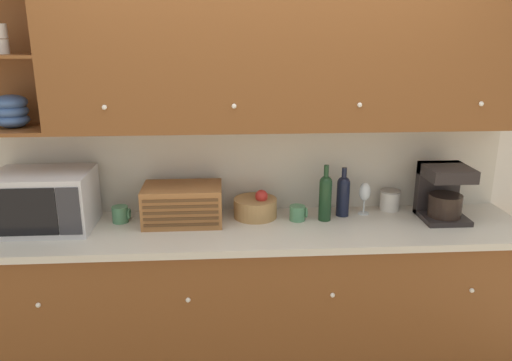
# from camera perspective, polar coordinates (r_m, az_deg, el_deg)

# --- Properties ---
(ground_plane) EXTENTS (24.00, 24.00, 0.00)m
(ground_plane) POSITION_cam_1_polar(r_m,az_deg,el_deg) (3.60, -0.24, -17.06)
(ground_plane) COLOR tan
(wall_back) EXTENTS (5.50, 0.06, 2.60)m
(wall_back) POSITION_cam_1_polar(r_m,az_deg,el_deg) (3.10, -0.30, 3.68)
(wall_back) COLOR silver
(wall_back) RESTS_ON ground_plane
(counter_unit) EXTENTS (3.12, 0.64, 0.92)m
(counter_unit) POSITION_cam_1_polar(r_m,az_deg,el_deg) (3.09, 0.12, -13.12)
(counter_unit) COLOR brown
(counter_unit) RESTS_ON ground_plane
(backsplash_panel) EXTENTS (3.10, 0.01, 0.55)m
(backsplash_panel) POSITION_cam_1_polar(r_m,az_deg,el_deg) (3.09, -0.25, 1.59)
(backsplash_panel) COLOR beige
(backsplash_panel) RESTS_ON counter_unit
(upper_cabinets) EXTENTS (3.10, 0.38, 0.85)m
(upper_cabinets) POSITION_cam_1_polar(r_m,az_deg,el_deg) (2.83, 3.45, 14.45)
(upper_cabinets) COLOR brown
(upper_cabinets) RESTS_ON backsplash_panel
(microwave) EXTENTS (0.53, 0.39, 0.33)m
(microwave) POSITION_cam_1_polar(r_m,az_deg,el_deg) (3.06, -23.04, -2.12)
(microwave) COLOR silver
(microwave) RESTS_ON counter_unit
(mug_blue_second) EXTENTS (0.11, 0.09, 0.10)m
(mug_blue_second) POSITION_cam_1_polar(r_m,az_deg,el_deg) (3.04, -15.21, -3.75)
(mug_blue_second) COLOR #4C845B
(mug_blue_second) RESTS_ON counter_unit
(bread_box) EXTENTS (0.46, 0.29, 0.22)m
(bread_box) POSITION_cam_1_polar(r_m,az_deg,el_deg) (2.95, -8.37, -2.69)
(bread_box) COLOR #996033
(bread_box) RESTS_ON counter_unit
(fruit_basket) EXTENTS (0.26, 0.26, 0.18)m
(fruit_basket) POSITION_cam_1_polar(r_m,az_deg,el_deg) (3.01, 0.02, -3.07)
(fruit_basket) COLOR #A87F4C
(fruit_basket) RESTS_ON counter_unit
(mug) EXTENTS (0.10, 0.09, 0.09)m
(mug) POSITION_cam_1_polar(r_m,az_deg,el_deg) (2.98, 4.80, -3.72)
(mug) COLOR #4C845B
(mug) RESTS_ON counter_unit
(wine_bottle) EXTENTS (0.08, 0.08, 0.34)m
(wine_bottle) POSITION_cam_1_polar(r_m,az_deg,el_deg) (2.97, 7.93, -1.73)
(wine_bottle) COLOR #19381E
(wine_bottle) RESTS_ON counter_unit
(second_wine_bottle) EXTENTS (0.08, 0.08, 0.30)m
(second_wine_bottle) POSITION_cam_1_polar(r_m,az_deg,el_deg) (3.06, 9.93, -1.53)
(second_wine_bottle) COLOR black
(second_wine_bottle) RESTS_ON counter_unit
(wine_glass) EXTENTS (0.07, 0.07, 0.20)m
(wine_glass) POSITION_cam_1_polar(r_m,az_deg,el_deg) (3.11, 12.32, -1.39)
(wine_glass) COLOR silver
(wine_glass) RESTS_ON counter_unit
(storage_canister) EXTENTS (0.13, 0.13, 0.13)m
(storage_canister) POSITION_cam_1_polar(r_m,az_deg,el_deg) (3.24, 15.04, -2.18)
(storage_canister) COLOR silver
(storage_canister) RESTS_ON counter_unit
(coffee_maker) EXTENTS (0.26, 0.27, 0.33)m
(coffee_maker) POSITION_cam_1_polar(r_m,az_deg,el_deg) (3.17, 20.57, -1.22)
(coffee_maker) COLOR black
(coffee_maker) RESTS_ON counter_unit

